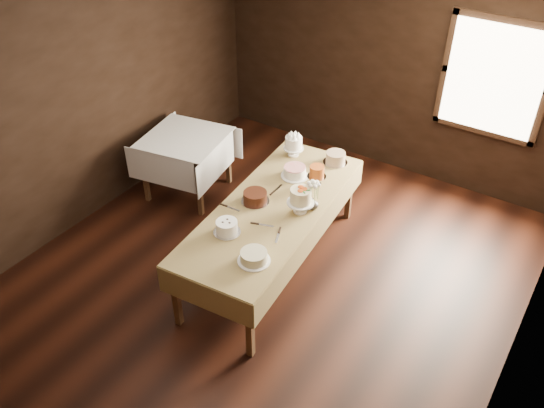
# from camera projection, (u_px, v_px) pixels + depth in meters

# --- Properties ---
(floor) EXTENTS (5.00, 6.00, 0.01)m
(floor) POSITION_uv_depth(u_px,v_px,m) (262.00, 283.00, 6.17)
(floor) COLOR black
(floor) RESTS_ON ground
(ceiling) EXTENTS (5.00, 6.00, 0.01)m
(ceiling) POSITION_uv_depth(u_px,v_px,m) (258.00, 30.00, 4.51)
(ceiling) COLOR beige
(ceiling) RESTS_ON wall_back
(wall_back) EXTENTS (5.00, 0.02, 2.80)m
(wall_back) POSITION_uv_depth(u_px,v_px,m) (391.00, 69.00, 7.35)
(wall_back) COLOR black
(wall_back) RESTS_ON ground
(wall_left) EXTENTS (0.02, 6.00, 2.80)m
(wall_left) POSITION_uv_depth(u_px,v_px,m) (79.00, 109.00, 6.45)
(wall_left) COLOR black
(wall_left) RESTS_ON ground
(wall_right) EXTENTS (0.02, 6.00, 2.80)m
(wall_right) POSITION_uv_depth(u_px,v_px,m) (536.00, 278.00, 4.23)
(wall_right) COLOR black
(wall_right) RESTS_ON ground
(window) EXTENTS (1.10, 0.05, 1.30)m
(window) POSITION_uv_depth(u_px,v_px,m) (494.00, 79.00, 6.62)
(window) COLOR #FFEABF
(window) RESTS_ON wall_back
(display_table) EXTENTS (1.25, 2.69, 0.81)m
(display_table) POSITION_uv_depth(u_px,v_px,m) (272.00, 211.00, 5.98)
(display_table) COLOR #432B19
(display_table) RESTS_ON ground
(side_table) EXTENTS (1.13, 1.13, 0.82)m
(side_table) POSITION_uv_depth(u_px,v_px,m) (185.00, 144.00, 7.16)
(side_table) COLOR #432B19
(side_table) RESTS_ON ground
(cake_meringue) EXTENTS (0.24, 0.24, 0.26)m
(cake_meringue) POSITION_uv_depth(u_px,v_px,m) (294.00, 147.00, 6.70)
(cake_meringue) COLOR white
(cake_meringue) RESTS_ON display_table
(cake_speckled) EXTENTS (0.32, 0.32, 0.14)m
(cake_speckled) POSITION_uv_depth(u_px,v_px,m) (336.00, 158.00, 6.59)
(cake_speckled) COLOR silver
(cake_speckled) RESTS_ON display_table
(cake_lattice) EXTENTS (0.35, 0.35, 0.12)m
(cake_lattice) POSITION_uv_depth(u_px,v_px,m) (295.00, 172.00, 6.37)
(cake_lattice) COLOR white
(cake_lattice) RESTS_ON display_table
(cake_caramel) EXTENTS (0.21, 0.21, 0.25)m
(cake_caramel) POSITION_uv_depth(u_px,v_px,m) (317.00, 176.00, 6.21)
(cake_caramel) COLOR silver
(cake_caramel) RESTS_ON display_table
(cake_chocolate) EXTENTS (0.36, 0.36, 0.12)m
(cake_chocolate) POSITION_uv_depth(u_px,v_px,m) (255.00, 197.00, 5.98)
(cake_chocolate) COLOR silver
(cake_chocolate) RESTS_ON display_table
(cake_flowers) EXTENTS (0.30, 0.30, 0.29)m
(cake_flowers) POSITION_uv_depth(u_px,v_px,m) (300.00, 202.00, 5.80)
(cake_flowers) COLOR white
(cake_flowers) RESTS_ON display_table
(cake_swirl) EXTENTS (0.27, 0.27, 0.14)m
(cake_swirl) POSITION_uv_depth(u_px,v_px,m) (227.00, 228.00, 5.56)
(cake_swirl) COLOR silver
(cake_swirl) RESTS_ON display_table
(cake_cream) EXTENTS (0.35, 0.35, 0.11)m
(cake_cream) POSITION_uv_depth(u_px,v_px,m) (254.00, 257.00, 5.23)
(cake_cream) COLOR white
(cake_cream) RESTS_ON display_table
(cake_server_a) EXTENTS (0.23, 0.10, 0.01)m
(cake_server_a) POSITION_uv_depth(u_px,v_px,m) (266.00, 225.00, 5.68)
(cake_server_a) COLOR silver
(cake_server_a) RESTS_ON display_table
(cake_server_b) EXTENTS (0.11, 0.23, 0.01)m
(cake_server_b) POSITION_uv_depth(u_px,v_px,m) (277.00, 238.00, 5.52)
(cake_server_b) COLOR silver
(cake_server_b) RESTS_ON display_table
(cake_server_c) EXTENTS (0.03, 0.24, 0.01)m
(cake_server_c) POSITION_uv_depth(u_px,v_px,m) (278.00, 188.00, 6.21)
(cake_server_c) COLOR silver
(cake_server_c) RESTS_ON display_table
(cake_server_d) EXTENTS (0.22, 0.14, 0.01)m
(cake_server_d) POSITION_uv_depth(u_px,v_px,m) (307.00, 201.00, 6.02)
(cake_server_d) COLOR silver
(cake_server_d) RESTS_ON display_table
(cake_server_e) EXTENTS (0.24, 0.04, 0.01)m
(cake_server_e) POSITION_uv_depth(u_px,v_px,m) (233.00, 209.00, 5.90)
(cake_server_e) COLOR silver
(cake_server_e) RESTS_ON display_table
(flower_vase) EXTENTS (0.15, 0.15, 0.13)m
(flower_vase) POSITION_uv_depth(u_px,v_px,m) (313.00, 203.00, 5.88)
(flower_vase) COLOR #2D2823
(flower_vase) RESTS_ON display_table
(flower_bouquet) EXTENTS (0.14, 0.14, 0.20)m
(flower_bouquet) POSITION_uv_depth(u_px,v_px,m) (313.00, 189.00, 5.77)
(flower_bouquet) COLOR white
(flower_bouquet) RESTS_ON flower_vase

